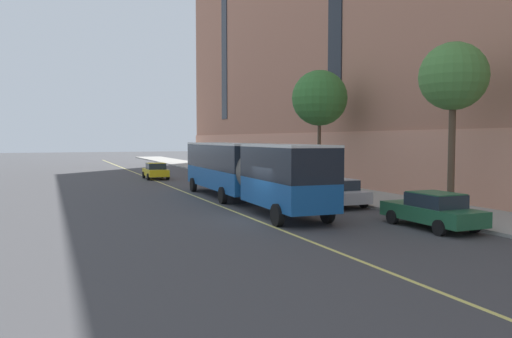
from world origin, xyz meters
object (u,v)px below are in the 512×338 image
object	(u,v)px
parked_car_green_3	(432,210)
street_tree_mid_block	(453,78)
parked_car_navy_0	(237,173)
parked_car_silver_1	(337,192)
city_bus	(244,169)
taxi_cab	(156,171)
street_tree_far_uptown	(320,98)

from	to	relation	value
parked_car_green_3	street_tree_mid_block	distance (m)	7.31
parked_car_navy_0	parked_car_silver_1	distance (m)	16.72
city_bus	parked_car_silver_1	bearing A→B (deg)	-34.22
city_bus	taxi_cab	distance (m)	20.09
street_tree_far_uptown	street_tree_mid_block	bearing A→B (deg)	-90.00
parked_car_silver_1	street_tree_mid_block	world-z (taller)	street_tree_mid_block
parked_car_navy_0	street_tree_mid_block	bearing A→B (deg)	-81.93
taxi_cab	street_tree_mid_block	xyz separation A→B (m)	(9.06, -28.46, 6.06)
parked_car_green_3	street_tree_mid_block	size ratio (longest dim) A/B	0.56
parked_car_silver_1	parked_car_navy_0	bearing A→B (deg)	89.61
parked_car_navy_0	taxi_cab	world-z (taller)	same
parked_car_silver_1	taxi_cab	world-z (taller)	same
parked_car_navy_0	street_tree_mid_block	xyz separation A→B (m)	(3.13, -22.11, 6.06)
parked_car_green_3	taxi_cab	world-z (taller)	same
taxi_cab	street_tree_mid_block	bearing A→B (deg)	-72.34
parked_car_navy_0	street_tree_mid_block	world-z (taller)	street_tree_mid_block
parked_car_silver_1	parked_car_green_3	xyz separation A→B (m)	(-0.06, -7.79, 0.00)
street_tree_far_uptown	taxi_cab	bearing A→B (deg)	120.55
parked_car_green_3	taxi_cab	distance (m)	31.40
street_tree_mid_block	street_tree_far_uptown	bearing A→B (deg)	90.00
city_bus	parked_car_silver_1	size ratio (longest dim) A/B	4.14
parked_car_navy_0	parked_car_green_3	bearing A→B (deg)	-90.41
parked_car_green_3	street_tree_far_uptown	xyz separation A→B (m)	(3.31, 15.51, 6.03)
parked_car_silver_1	street_tree_far_uptown	size ratio (longest dim) A/B	0.52
parked_car_green_3	street_tree_mid_block	bearing A→B (deg)	36.00
parked_car_silver_1	street_tree_far_uptown	xyz separation A→B (m)	(3.25, 7.72, 6.03)
parked_car_navy_0	street_tree_far_uptown	size ratio (longest dim) A/B	0.49
taxi_cab	parked_car_silver_1	bearing A→B (deg)	-75.85
parked_car_silver_1	taxi_cab	distance (m)	23.80
parked_car_navy_0	parked_car_green_3	distance (m)	24.51
city_bus	street_tree_far_uptown	size ratio (longest dim) A/B	2.15
parked_car_silver_1	street_tree_far_uptown	distance (m)	10.32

